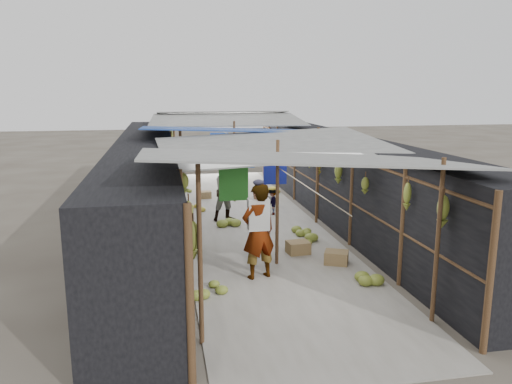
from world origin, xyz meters
TOP-DOWN VIEW (x-y plane):
  - ground at (0.00, 0.00)m, footprint 80.00×80.00m
  - aisle_slab at (0.00, 6.50)m, footprint 3.60×16.00m
  - stall_left at (-2.70, 6.50)m, footprint 1.40×15.00m
  - stall_right at (2.70, 6.50)m, footprint 1.40×15.00m
  - crate_near at (1.22, 2.77)m, footprint 0.59×0.55m
  - crate_mid at (0.62, 3.57)m, footprint 0.51×0.43m
  - crate_back at (-0.90, 9.65)m, footprint 0.39×0.32m
  - black_basin at (0.81, 8.58)m, footprint 0.67×0.67m
  - vendor_elderly at (-0.52, 2.32)m, footprint 0.79×0.64m
  - shopper_blue at (-0.54, 6.72)m, footprint 0.96×0.83m
  - vendor_seated at (0.81, 7.06)m, footprint 0.31×0.51m
  - market_canopy at (0.03, 6.84)m, footprint 5.62×15.20m
  - hanging_bananas at (0.25, 6.49)m, footprint 3.95×13.15m
  - floor_bananas at (-0.22, 5.86)m, footprint 3.93×9.68m

SIDE VIEW (x-z plane):
  - ground at x=0.00m, z-range 0.00..0.00m
  - aisle_slab at x=0.00m, z-range 0.00..0.02m
  - black_basin at x=0.81m, z-range 0.00..0.20m
  - crate_back at x=-0.90m, z-range 0.00..0.25m
  - crate_near at x=1.22m, z-range 0.00..0.29m
  - crate_mid at x=0.62m, z-range 0.00..0.29m
  - floor_bananas at x=-0.22m, z-range -0.01..0.32m
  - vendor_seated at x=0.81m, z-range 0.00..0.79m
  - shopper_blue at x=-0.54m, z-range 0.00..1.68m
  - vendor_elderly at x=-0.52m, z-range 0.00..1.87m
  - stall_left at x=-2.70m, z-range 0.00..2.30m
  - stall_right at x=2.70m, z-range 0.00..2.30m
  - hanging_bananas at x=0.25m, z-range 1.23..2.04m
  - market_canopy at x=0.03m, z-range 1.02..3.79m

